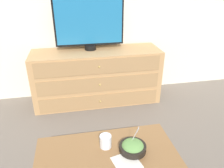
# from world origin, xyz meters

# --- Properties ---
(ground_plane) EXTENTS (12.00, 12.00, 0.00)m
(ground_plane) POSITION_xyz_m (0.00, 0.00, 0.00)
(ground_plane) COLOR #70665B
(dresser) EXTENTS (1.52, 0.47, 0.66)m
(dresser) POSITION_xyz_m (-0.01, -0.26, 0.33)
(dresser) COLOR tan
(dresser) RESTS_ON ground_plane
(tv) EXTENTS (0.79, 0.13, 0.60)m
(tv) POSITION_xyz_m (-0.08, -0.19, 0.98)
(tv) COLOR black
(tv) RESTS_ON dresser
(coffee_table) EXTENTS (0.92, 0.46, 0.41)m
(coffee_table) POSITION_xyz_m (-0.13, -1.64, 0.34)
(coffee_table) COLOR olive
(coffee_table) RESTS_ON ground_plane
(takeout_bowl) EXTENTS (0.18, 0.18, 0.18)m
(takeout_bowl) POSITION_xyz_m (0.04, -1.66, 0.44)
(takeout_bowl) COLOR black
(takeout_bowl) RESTS_ON coffee_table
(drink_cup) EXTENTS (0.08, 0.08, 0.09)m
(drink_cup) POSITION_xyz_m (-0.13, -1.58, 0.45)
(drink_cup) COLOR beige
(drink_cup) RESTS_ON coffee_table
(napkin) EXTENTS (0.19, 0.19, 0.00)m
(napkin) POSITION_xyz_m (-0.02, -1.75, 0.41)
(napkin) COLOR silver
(napkin) RESTS_ON coffee_table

